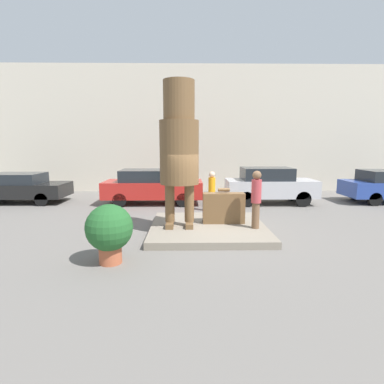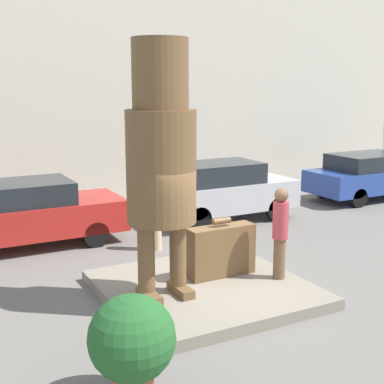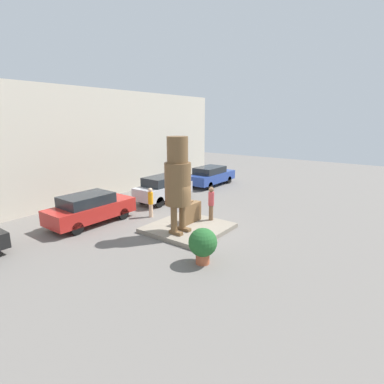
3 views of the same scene
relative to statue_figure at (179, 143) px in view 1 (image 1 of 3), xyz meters
name	(u,v)px [view 1 (image 1 of 3)]	position (x,y,z in m)	size (l,w,h in m)	color
ground_plane	(208,231)	(0.92, 0.12, -2.83)	(60.00, 60.00, 0.00)	slate
pedestal	(208,228)	(0.92, 0.12, -2.72)	(3.69, 3.62, 0.21)	gray
building_backdrop	(198,129)	(0.92, 9.07, 0.88)	(28.00, 0.60, 7.42)	beige
statue_figure	(179,143)	(0.00, 0.00, 0.00)	(1.21, 1.21, 4.48)	brown
giant_suitcase	(224,208)	(1.45, 0.38, -2.11)	(1.37, 0.40, 1.17)	brown
tourist	(256,197)	(2.37, -0.29, -1.64)	(0.31, 0.31, 1.80)	brown
parked_car_black	(21,187)	(-7.84, 5.16, -2.07)	(4.29, 1.88, 1.44)	black
parked_car_red	(152,186)	(-1.43, 4.84, -1.98)	(4.63, 1.85, 1.63)	#B2231E
parked_car_silver	(269,185)	(4.16, 4.72, -1.92)	(4.17, 1.73, 1.73)	#B7B7BC
planter_pot	(109,230)	(-1.58, -2.51, -2.01)	(1.11, 1.11, 1.42)	#AD5638
worker_hivis	(212,190)	(1.27, 3.06, -1.90)	(0.29, 0.29, 1.70)	beige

